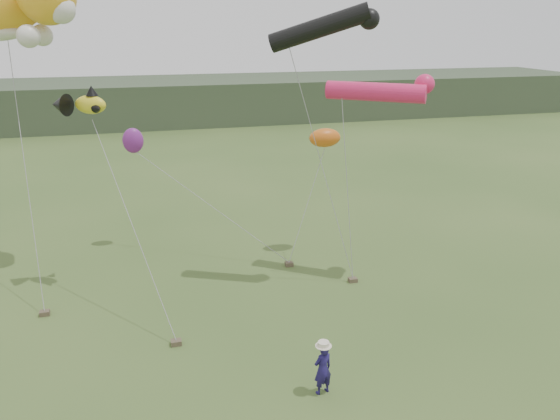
{
  "coord_description": "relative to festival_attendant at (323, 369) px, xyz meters",
  "views": [
    {
      "loc": [
        -3.4,
        -11.86,
        9.41
      ],
      "look_at": [
        0.5,
        3.0,
        4.13
      ],
      "focal_mm": 35.0,
      "sensor_mm": 36.0,
      "label": 1
    }
  ],
  "objects": [
    {
      "name": "ground",
      "position": [
        -0.81,
        0.28,
        -0.74
      ],
      "size": [
        120.0,
        120.0,
        0.0
      ],
      "primitive_type": "plane",
      "color": "#385123",
      "rests_on": "ground"
    },
    {
      "name": "fish_kite",
      "position": [
        -6.09,
        8.43,
        6.03
      ],
      "size": [
        2.13,
        1.41,
        1.03
      ],
      "color": "yellow",
      "rests_on": "ground"
    },
    {
      "name": "headland",
      "position": [
        -3.92,
        44.97,
        1.18
      ],
      "size": [
        90.0,
        13.0,
        4.0
      ],
      "color": "#2D3D28",
      "rests_on": "ground"
    },
    {
      "name": "festival_attendant",
      "position": [
        0.0,
        0.0,
        0.0
      ],
      "size": [
        0.62,
        0.49,
        1.48
      ],
      "primitive_type": "imported",
      "rotation": [
        0.0,
        0.0,
        3.42
      ],
      "color": "#1D154F",
      "rests_on": "ground"
    },
    {
      "name": "sandbag_anchors",
      "position": [
        -3.6,
        5.16,
        -0.66
      ],
      "size": [
        14.82,
        6.03,
        0.16
      ],
      "color": "brown",
      "rests_on": "ground"
    },
    {
      "name": "tube_kites",
      "position": [
        3.4,
        6.61,
        7.4
      ],
      "size": [
        5.9,
        2.59,
        3.35
      ],
      "color": "black",
      "rests_on": "ground"
    },
    {
      "name": "misc_kites",
      "position": [
        0.12,
        10.38,
        4.11
      ],
      "size": [
        8.74,
        3.23,
        1.15
      ],
      "color": "#CB5F17",
      "rests_on": "ground"
    }
  ]
}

